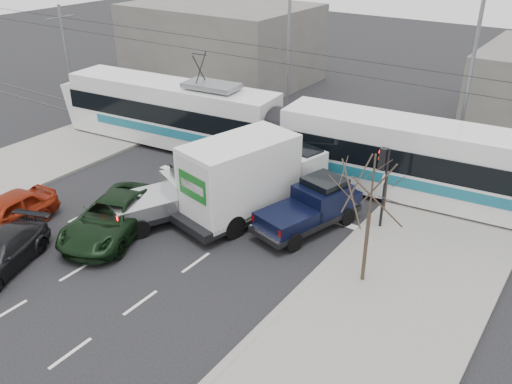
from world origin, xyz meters
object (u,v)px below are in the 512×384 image
Objects in this scene: street_lamp_near at (466,78)px; tram at (280,133)px; box_truck at (251,177)px; street_lamp_far at (286,43)px; green_car at (113,217)px; traffic_signal at (383,171)px; navy_pickup at (313,206)px; dark_car at (0,254)px; silver_pickup at (181,193)px; bare_tree at (372,191)px; red_car at (6,214)px.

street_lamp_near reaches higher than tram.
street_lamp_far is at bearing 128.56° from box_truck.
street_lamp_far is at bearing 78.42° from green_car.
traffic_signal reaches higher than navy_pickup.
box_truck is at bearing 38.94° from dark_car.
street_lamp_far is 14.36m from navy_pickup.
dark_car is (0.03, -20.51, -4.44)m from street_lamp_far.
green_car reaches higher than dark_car.
traffic_signal is at bearing 51.39° from silver_pickup.
box_truck is at bearing -155.36° from navy_pickup.
bare_tree is 1.39× the size of traffic_signal.
green_car is (-9.07, -6.74, -1.95)m from traffic_signal.
street_lamp_far is 19.30m from red_car.
silver_pickup is at bearing -77.85° from street_lamp_far.
silver_pickup is 0.83× the size of box_truck.
street_lamp_near reaches higher than traffic_signal.
street_lamp_far is at bearing 127.13° from silver_pickup.
bare_tree is 11.58m from street_lamp_near.
green_car is at bearing 49.51° from dark_car.
silver_pickup is at bearing 48.71° from green_car.
box_truck is at bearing -64.95° from street_lamp_far.
tram reaches higher than navy_pickup.
traffic_signal is 15.44m from dark_car.
green_car is (-10.20, -2.74, -3.00)m from bare_tree.
navy_pickup is at bearing 22.94° from box_truck.
box_truck is 6.16m from green_car.
street_lamp_far is 14.25m from silver_pickup.
traffic_signal is 7.53m from tram.
tram reaches higher than dark_car.
traffic_signal is 7.91m from street_lamp_near.
box_truck is 10.62m from red_car.
navy_pickup reaches higher than green_car.
box_truck is (-6.13, -9.50, -3.29)m from street_lamp_near.
traffic_signal is 16.07m from red_car.
street_lamp_far is at bearing 138.28° from traffic_signal.
bare_tree is at bearing -19.97° from navy_pickup.
street_lamp_near is (0.84, 7.50, 2.37)m from traffic_signal.
silver_pickup is 5.88m from navy_pickup.
green_car is (-9.91, -14.24, -4.32)m from street_lamp_near.
bare_tree is 15.39m from red_car.
bare_tree reaches higher than navy_pickup.
street_lamp_near is at bearing 77.80° from silver_pickup.
tram is 5.11× the size of navy_pickup.
red_car is (-4.00, -2.41, -0.00)m from green_car.
bare_tree is 0.78× the size of silver_pickup.
red_car is at bearing -97.35° from street_lamp_far.
navy_pickup is 0.94× the size of green_car.
green_car is at bearing -115.05° from box_truck.
box_truck is 3.03m from navy_pickup.
navy_pickup is at bearing 48.53° from silver_pickup.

